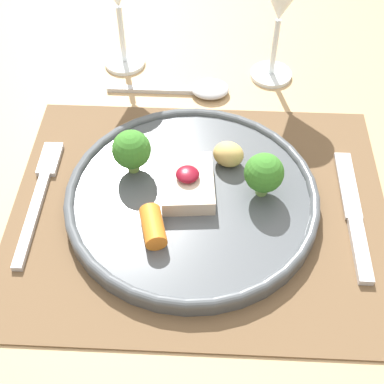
% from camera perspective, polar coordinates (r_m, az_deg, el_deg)
% --- Properties ---
extents(dining_table, '(1.47, 1.20, 0.77)m').
position_cam_1_polar(dining_table, '(0.70, 0.71, -6.01)').
color(dining_table, tan).
rests_on(dining_table, ground_plane).
extents(placemat, '(0.44, 0.36, 0.00)m').
position_cam_1_polar(placemat, '(0.63, 0.78, -1.88)').
color(placemat, brown).
rests_on(placemat, dining_table).
extents(dinner_plate, '(0.30, 0.30, 0.07)m').
position_cam_1_polar(dinner_plate, '(0.62, 0.02, -0.16)').
color(dinner_plate, '#4C5156').
rests_on(dinner_plate, placemat).
extents(fork, '(0.02, 0.19, 0.01)m').
position_cam_1_polar(fork, '(0.67, -15.88, 0.07)').
color(fork, silver).
rests_on(fork, placemat).
extents(knife, '(0.02, 0.19, 0.01)m').
position_cam_1_polar(knife, '(0.64, 16.96, -3.01)').
color(knife, silver).
rests_on(knife, placemat).
extents(spoon, '(0.18, 0.05, 0.02)m').
position_cam_1_polar(spoon, '(0.78, 0.77, 10.93)').
color(spoon, silver).
rests_on(spoon, dining_table).
extents(wine_glass_near, '(0.07, 0.07, 0.17)m').
position_cam_1_polar(wine_glass_near, '(0.76, 9.47, 19.41)').
color(wine_glass_near, white).
rests_on(wine_glass_near, dining_table).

